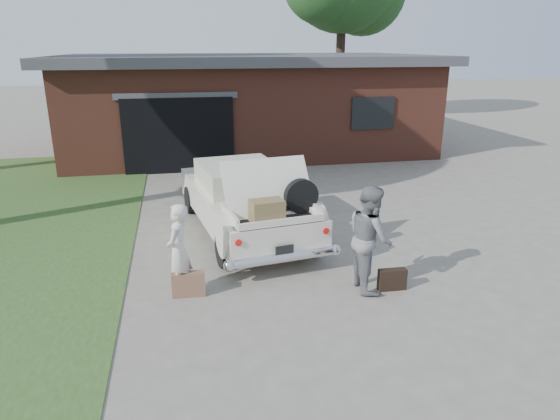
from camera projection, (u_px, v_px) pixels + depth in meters
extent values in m
plane|color=gray|center=(288.00, 288.00, 7.84)|extent=(90.00, 90.00, 0.00)
cube|color=brown|center=(246.00, 106.00, 18.24)|extent=(12.00, 7.00, 3.00)
cube|color=#4C4C51|center=(245.00, 59.00, 17.72)|extent=(12.80, 7.80, 0.30)
cube|color=black|center=(179.00, 135.00, 14.68)|extent=(3.20, 0.30, 2.20)
cube|color=#4C4C51|center=(176.00, 96.00, 14.25)|extent=(3.50, 0.12, 0.18)
cube|color=black|center=(373.00, 113.00, 15.61)|extent=(1.40, 0.08, 1.00)
cylinder|color=#38281E|center=(340.00, 63.00, 24.77)|extent=(0.44, 0.44, 5.53)
cube|color=silver|center=(244.00, 204.00, 10.08)|extent=(2.39, 4.77, 0.59)
cube|color=beige|center=(239.00, 176.00, 10.15)|extent=(1.76, 2.03, 0.47)
cube|color=black|center=(229.00, 167.00, 10.93)|extent=(1.41, 0.28, 0.40)
cube|color=black|center=(252.00, 188.00, 9.39)|extent=(1.41, 0.28, 0.40)
cylinder|color=black|center=(224.00, 250.00, 8.52)|extent=(0.29, 0.63, 0.60)
cylinder|color=black|center=(311.00, 238.00, 9.04)|extent=(0.29, 0.63, 0.60)
cylinder|color=black|center=(191.00, 200.00, 11.28)|extent=(0.29, 0.63, 0.60)
cylinder|color=black|center=(258.00, 193.00, 11.81)|extent=(0.29, 0.63, 0.60)
cylinder|color=silver|center=(284.00, 257.00, 8.07)|extent=(1.88, 0.44, 0.16)
cylinder|color=#A5140F|center=(238.00, 242.00, 7.77)|extent=(0.12, 0.11, 0.11)
cylinder|color=#A5140F|center=(325.00, 230.00, 8.26)|extent=(0.12, 0.11, 0.11)
cube|color=black|center=(285.00, 250.00, 8.01)|extent=(0.31, 0.06, 0.16)
cube|color=black|center=(272.00, 216.00, 8.43)|extent=(1.55, 1.20, 0.04)
cube|color=silver|center=(230.00, 216.00, 8.16)|extent=(0.20, 1.00, 0.16)
cube|color=silver|center=(312.00, 206.00, 8.64)|extent=(0.20, 1.00, 0.16)
cube|color=silver|center=(282.00, 222.00, 7.97)|extent=(1.45, 0.27, 0.11)
cube|color=silver|center=(268.00, 187.00, 8.47)|extent=(1.61, 0.84, 0.89)
cube|color=#4C3420|center=(261.00, 210.00, 8.42)|extent=(0.52, 0.38, 0.16)
cube|color=olive|center=(267.00, 211.00, 8.04)|extent=(0.58, 0.42, 0.37)
cube|color=black|center=(275.00, 209.00, 8.50)|extent=(0.50, 0.36, 0.14)
cylinder|color=black|center=(301.00, 196.00, 8.46)|extent=(0.60, 0.23, 0.59)
imported|color=silver|center=(179.00, 250.00, 7.46)|extent=(0.52, 0.61, 1.43)
imported|color=slate|center=(370.00, 238.00, 7.62)|extent=(0.64, 0.82, 1.66)
cube|color=brown|center=(189.00, 284.00, 7.54)|extent=(0.50, 0.18, 0.38)
cube|color=black|center=(392.00, 279.00, 7.74)|extent=(0.44, 0.15, 0.34)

